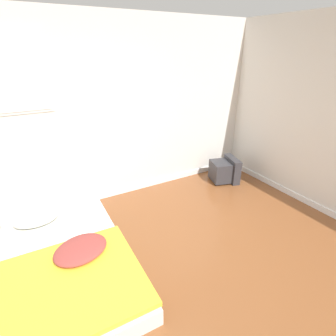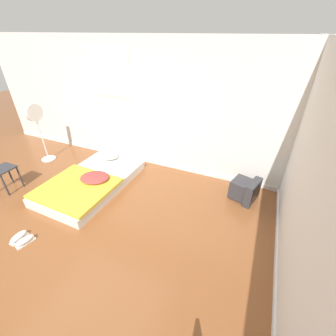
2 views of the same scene
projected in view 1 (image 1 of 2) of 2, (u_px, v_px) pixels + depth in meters
name	position (u px, v px, depth m)	size (l,w,h in m)	color
wall_back	(73.00, 119.00, 3.49)	(8.18, 0.08, 2.60)	silver
mattress_bed	(67.00, 263.00, 2.71)	(1.28, 2.05, 0.32)	silver
crt_tv	(225.00, 170.00, 4.58)	(0.53, 0.51, 0.42)	#333338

